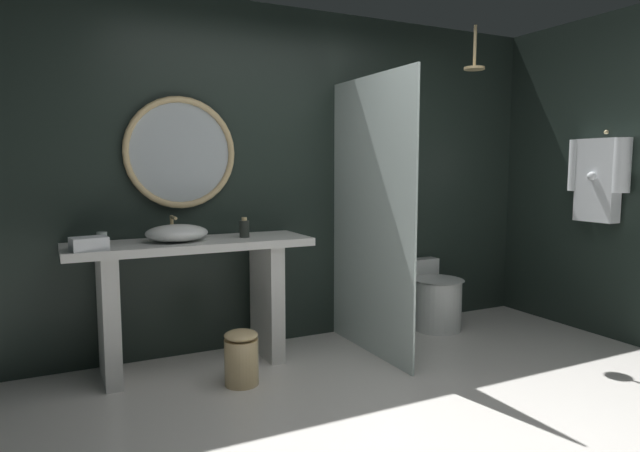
% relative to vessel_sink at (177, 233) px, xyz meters
% --- Properties ---
extents(ground_plane, '(5.76, 5.76, 0.00)m').
position_rel_vessel_sink_xyz_m(ground_plane, '(0.97, -1.55, -0.95)').
color(ground_plane, silver).
extents(back_wall_panel, '(4.80, 0.10, 2.60)m').
position_rel_vessel_sink_xyz_m(back_wall_panel, '(0.97, 0.35, 0.35)').
color(back_wall_panel, '#1E2823').
rests_on(back_wall_panel, ground_plane).
extents(side_wall_right, '(0.10, 2.47, 2.60)m').
position_rel_vessel_sink_xyz_m(side_wall_right, '(3.32, -0.79, 0.35)').
color(side_wall_right, '#1E2823').
rests_on(side_wall_right, ground_plane).
extents(vanity_counter, '(1.62, 0.53, 0.89)m').
position_rel_vessel_sink_xyz_m(vanity_counter, '(0.10, 0.02, -0.36)').
color(vanity_counter, silver).
rests_on(vanity_counter, ground_plane).
extents(vessel_sink, '(0.41, 0.34, 0.17)m').
position_rel_vessel_sink_xyz_m(vessel_sink, '(0.00, 0.00, 0.00)').
color(vessel_sink, white).
rests_on(vessel_sink, vanity_counter).
extents(tumbler_cup, '(0.06, 0.06, 0.08)m').
position_rel_vessel_sink_xyz_m(tumbler_cup, '(-0.46, 0.07, -0.02)').
color(tumbler_cup, silver).
rests_on(tumbler_cup, vanity_counter).
extents(soap_dispenser, '(0.07, 0.07, 0.14)m').
position_rel_vessel_sink_xyz_m(soap_dispenser, '(0.47, 0.01, 0.01)').
color(soap_dispenser, '#282D28').
rests_on(soap_dispenser, vanity_counter).
extents(round_wall_mirror, '(0.79, 0.05, 0.79)m').
position_rel_vessel_sink_xyz_m(round_wall_mirror, '(0.10, 0.26, 0.54)').
color(round_wall_mirror, '#D6B77F').
extents(shower_glass_panel, '(0.02, 1.11, 2.04)m').
position_rel_vessel_sink_xyz_m(shower_glass_panel, '(1.36, -0.25, 0.07)').
color(shower_glass_panel, silver).
rests_on(shower_glass_panel, ground_plane).
extents(rain_shower_head, '(0.16, 0.16, 0.35)m').
position_rel_vessel_sink_xyz_m(rain_shower_head, '(2.34, -0.21, 1.26)').
color(rain_shower_head, '#D6B77F').
extents(hanging_bathrobe, '(0.20, 0.53, 0.73)m').
position_rel_vessel_sink_xyz_m(hanging_bathrobe, '(3.18, -0.74, 0.37)').
color(hanging_bathrobe, '#D6B77F').
extents(toilet, '(0.43, 0.59, 0.57)m').
position_rel_vessel_sink_xyz_m(toilet, '(2.18, 0.04, -0.69)').
color(toilet, white).
rests_on(toilet, ground_plane).
extents(waste_bin, '(0.22, 0.22, 0.35)m').
position_rel_vessel_sink_xyz_m(waste_bin, '(0.30, -0.42, -0.77)').
color(waste_bin, '#D6B77F').
rests_on(waste_bin, ground_plane).
extents(folded_hand_towel, '(0.22, 0.18, 0.08)m').
position_rel_vessel_sink_xyz_m(folded_hand_towel, '(-0.55, -0.14, -0.02)').
color(folded_hand_towel, white).
rests_on(folded_hand_towel, vanity_counter).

